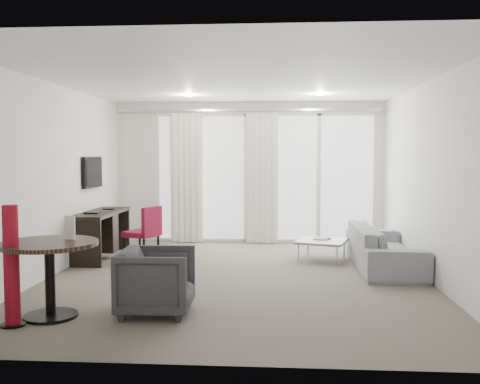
# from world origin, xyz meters

# --- Properties ---
(floor) EXTENTS (5.00, 6.00, 0.00)m
(floor) POSITION_xyz_m (0.00, 0.00, 0.00)
(floor) COLOR #5F594E
(floor) RESTS_ON ground
(ceiling) EXTENTS (5.00, 6.00, 0.00)m
(ceiling) POSITION_xyz_m (0.00, 0.00, 2.60)
(ceiling) COLOR white
(ceiling) RESTS_ON ground
(wall_left) EXTENTS (0.00, 6.00, 2.60)m
(wall_left) POSITION_xyz_m (-2.50, 0.00, 1.30)
(wall_left) COLOR silver
(wall_left) RESTS_ON ground
(wall_right) EXTENTS (0.00, 6.00, 2.60)m
(wall_right) POSITION_xyz_m (2.50, 0.00, 1.30)
(wall_right) COLOR silver
(wall_right) RESTS_ON ground
(wall_front) EXTENTS (5.00, 0.00, 2.60)m
(wall_front) POSITION_xyz_m (0.00, -3.00, 1.30)
(wall_front) COLOR silver
(wall_front) RESTS_ON ground
(window_panel) EXTENTS (4.00, 0.02, 2.38)m
(window_panel) POSITION_xyz_m (0.30, 2.98, 1.20)
(window_panel) COLOR white
(window_panel) RESTS_ON ground
(window_frame) EXTENTS (4.10, 0.06, 2.44)m
(window_frame) POSITION_xyz_m (0.30, 2.97, 1.20)
(window_frame) COLOR white
(window_frame) RESTS_ON ground
(curtain_left) EXTENTS (0.60, 0.20, 2.38)m
(curtain_left) POSITION_xyz_m (-1.15, 2.82, 1.20)
(curtain_left) COLOR silver
(curtain_left) RESTS_ON ground
(curtain_right) EXTENTS (0.60, 0.20, 2.38)m
(curtain_right) POSITION_xyz_m (0.25, 2.82, 1.20)
(curtain_right) COLOR silver
(curtain_right) RESTS_ON ground
(curtain_track) EXTENTS (4.80, 0.04, 0.04)m
(curtain_track) POSITION_xyz_m (0.00, 2.82, 2.45)
(curtain_track) COLOR #B2B2B7
(curtain_track) RESTS_ON ceiling
(downlight_a) EXTENTS (0.12, 0.12, 0.02)m
(downlight_a) POSITION_xyz_m (-0.90, 1.60, 2.59)
(downlight_a) COLOR #FFE0B2
(downlight_a) RESTS_ON ceiling
(downlight_b) EXTENTS (0.12, 0.12, 0.02)m
(downlight_b) POSITION_xyz_m (1.20, 1.60, 2.59)
(downlight_b) COLOR #FFE0B2
(downlight_b) RESTS_ON ceiling
(desk) EXTENTS (0.49, 1.57, 0.74)m
(desk) POSITION_xyz_m (-2.23, 1.19, 0.37)
(desk) COLOR black
(desk) RESTS_ON floor
(tv) EXTENTS (0.05, 0.80, 0.50)m
(tv) POSITION_xyz_m (-2.46, 1.45, 1.35)
(tv) COLOR black
(tv) RESTS_ON wall_left
(desk_chair) EXTENTS (0.61, 0.59, 0.86)m
(desk_chair) POSITION_xyz_m (-1.51, 0.89, 0.43)
(desk_chair) COLOR maroon
(desk_chair) RESTS_ON floor
(round_table) EXTENTS (1.24, 1.24, 0.77)m
(round_table) POSITION_xyz_m (-1.74, -1.88, 0.38)
(round_table) COLOR black
(round_table) RESTS_ON floor
(menu_card) EXTENTS (0.13, 0.08, 0.24)m
(menu_card) POSITION_xyz_m (-1.58, -1.73, 0.72)
(menu_card) COLOR white
(menu_card) RESTS_ON round_table
(red_lamp) EXTENTS (0.25, 0.25, 1.16)m
(red_lamp) POSITION_xyz_m (-1.98, -2.17, 0.58)
(red_lamp) COLOR maroon
(red_lamp) RESTS_ON floor
(tub_armchair) EXTENTS (0.77, 0.75, 0.68)m
(tub_armchair) POSITION_xyz_m (-0.70, -1.68, 0.34)
(tub_armchair) COLOR #313033
(tub_armchair) RESTS_ON floor
(coffee_table) EXTENTS (0.89, 0.89, 0.32)m
(coffee_table) POSITION_xyz_m (1.22, 1.22, 0.16)
(coffee_table) COLOR gray
(coffee_table) RESTS_ON floor
(remote) EXTENTS (0.11, 0.16, 0.02)m
(remote) POSITION_xyz_m (1.32, 1.31, 0.36)
(remote) COLOR black
(remote) RESTS_ON coffee_table
(magazine) EXTENTS (0.27, 0.31, 0.02)m
(magazine) POSITION_xyz_m (1.22, 1.34, 0.36)
(magazine) COLOR gray
(magazine) RESTS_ON coffee_table
(sofa) EXTENTS (0.82, 2.09, 0.61)m
(sofa) POSITION_xyz_m (2.07, 0.73, 0.31)
(sofa) COLOR gray
(sofa) RESTS_ON floor
(terrace_slab) EXTENTS (5.60, 3.00, 0.12)m
(terrace_slab) POSITION_xyz_m (0.30, 4.50, -0.06)
(terrace_slab) COLOR #4D4D50
(terrace_slab) RESTS_ON ground
(rattan_chair_a) EXTENTS (0.72, 0.72, 0.88)m
(rattan_chair_a) POSITION_xyz_m (1.20, 4.27, 0.44)
(rattan_chair_a) COLOR brown
(rattan_chair_a) RESTS_ON terrace_slab
(rattan_chair_b) EXTENTS (0.65, 0.65, 0.90)m
(rattan_chair_b) POSITION_xyz_m (1.84, 4.76, 0.45)
(rattan_chair_b) COLOR brown
(rattan_chair_b) RESTS_ON terrace_slab
(rattan_table) EXTENTS (0.53, 0.53, 0.46)m
(rattan_table) POSITION_xyz_m (1.43, 4.44, 0.23)
(rattan_table) COLOR brown
(rattan_table) RESTS_ON terrace_slab
(balustrade) EXTENTS (5.50, 0.06, 1.05)m
(balustrade) POSITION_xyz_m (0.30, 5.95, 0.50)
(balustrade) COLOR #B2B2B7
(balustrade) RESTS_ON terrace_slab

